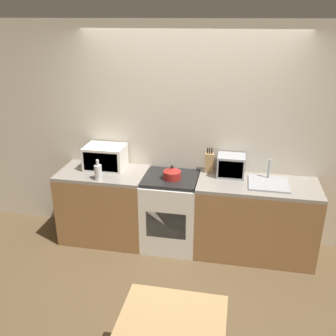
{
  "coord_description": "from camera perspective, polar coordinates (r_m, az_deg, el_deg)",
  "views": [
    {
      "loc": [
        0.56,
        -3.2,
        2.64
      ],
      "look_at": [
        -0.17,
        0.59,
        1.05
      ],
      "focal_mm": 40.0,
      "sensor_mm": 36.0,
      "label": 1
    }
  ],
  "objects": [
    {
      "name": "ground_plane",
      "position": [
        4.19,
        0.77,
        -16.69
      ],
      "size": [
        16.0,
        16.0,
        0.0
      ],
      "primitive_type": "plane",
      "color": "brown"
    },
    {
      "name": "wall_back",
      "position": [
        4.47,
        3.2,
        4.92
      ],
      "size": [
        10.0,
        0.06,
        2.6
      ],
      "color": "beige",
      "rests_on": "ground_plane"
    },
    {
      "name": "counter_left_run",
      "position": [
        4.72,
        -9.65,
        -5.57
      ],
      "size": [
        1.04,
        0.62,
        0.9
      ],
      "color": "olive",
      "rests_on": "ground_plane"
    },
    {
      "name": "counter_right_run",
      "position": [
        4.47,
        13.12,
        -7.59
      ],
      "size": [
        1.34,
        0.62,
        0.9
      ],
      "color": "olive",
      "rests_on": "ground_plane"
    },
    {
      "name": "stove_range",
      "position": [
        4.52,
        0.42,
        -6.63
      ],
      "size": [
        0.64,
        0.62,
        0.9
      ],
      "color": "silver",
      "rests_on": "ground_plane"
    },
    {
      "name": "kettle",
      "position": [
        4.25,
        0.61,
        -0.8
      ],
      "size": [
        0.21,
        0.21,
        0.17
      ],
      "color": "maroon",
      "rests_on": "stove_range"
    },
    {
      "name": "microwave",
      "position": [
        4.58,
        -9.54,
        1.63
      ],
      "size": [
        0.47,
        0.35,
        0.28
      ],
      "color": "silver",
      "rests_on": "counter_left_run"
    },
    {
      "name": "bottle",
      "position": [
        4.29,
        -10.6,
        -0.58
      ],
      "size": [
        0.09,
        0.09,
        0.24
      ],
      "color": "silver",
      "rests_on": "counter_left_run"
    },
    {
      "name": "knife_block",
      "position": [
        4.43,
        6.3,
        0.82
      ],
      "size": [
        0.1,
        0.07,
        0.3
      ],
      "color": "tan",
      "rests_on": "counter_right_run"
    },
    {
      "name": "toaster_oven",
      "position": [
        4.36,
        9.57,
        0.33
      ],
      "size": [
        0.31,
        0.25,
        0.25
      ],
      "color": "#999BA0",
      "rests_on": "counter_right_run"
    },
    {
      "name": "sink_basin",
      "position": [
        4.27,
        15.08,
        -2.21
      ],
      "size": [
        0.44,
        0.41,
        0.24
      ],
      "color": "#999BA0",
      "rests_on": "counter_right_run"
    },
    {
      "name": "dining_table",
      "position": [
        2.8,
        0.51,
        -24.07
      ],
      "size": [
        0.73,
        0.65,
        0.72
      ],
      "color": "tan",
      "rests_on": "ground_plane"
    }
  ]
}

